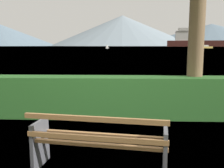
% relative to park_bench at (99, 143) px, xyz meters
% --- Properties ---
extents(water_surface, '(620.00, 620.00, 0.00)m').
position_rel_park_bench_xyz_m(water_surface, '(0.01, 307.52, -0.43)').
color(water_surface, '#7A99A8').
rests_on(water_surface, ground_plane).
extents(park_bench, '(1.92, 0.83, 0.87)m').
position_rel_park_bench_xyz_m(park_bench, '(0.00, 0.00, 0.00)').
color(park_bench, olive).
rests_on(park_bench, ground_plane).
extents(hedge_row, '(6.69, 0.68, 0.99)m').
position_rel_park_bench_xyz_m(hedge_row, '(0.01, 2.79, 0.07)').
color(hedge_row, '#285B23').
rests_on(hedge_row, ground_plane).
extents(cargo_ship_large, '(110.82, 32.88, 22.46)m').
position_rel_park_bench_xyz_m(cargo_ship_large, '(102.29, 316.45, 5.85)').
color(cargo_ship_large, '#471E19').
rests_on(cargo_ship_large, water_surface).
extents(fishing_boat_near, '(1.79, 4.55, 1.67)m').
position_rel_park_bench_xyz_m(fishing_boat_near, '(-7.45, 128.25, 0.16)').
color(fishing_boat_near, silver).
rests_on(fishing_boat_near, water_surface).
extents(sailboat_mid, '(7.29, 2.97, 1.88)m').
position_rel_park_bench_xyz_m(sailboat_mid, '(46.58, 141.63, 0.24)').
color(sailboat_mid, gold).
rests_on(sailboat_mid, water_surface).
extents(distant_hills, '(764.37, 362.23, 67.76)m').
position_rel_park_bench_xyz_m(distant_hills, '(32.70, 581.44, 28.06)').
color(distant_hills, slate).
rests_on(distant_hills, ground_plane).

